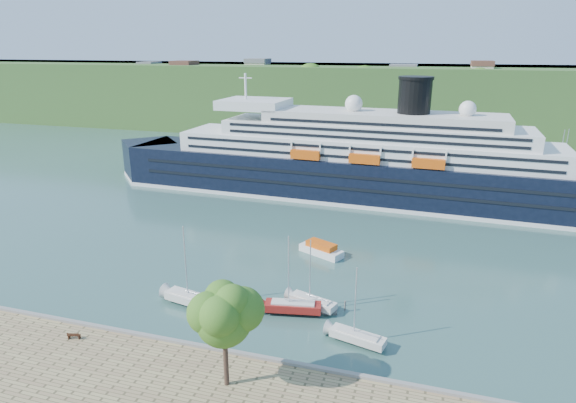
# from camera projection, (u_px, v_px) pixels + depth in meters

# --- Properties ---
(ground) EXTENTS (400.00, 400.00, 0.00)m
(ground) POSITION_uv_depth(u_px,v_px,m) (199.00, 354.00, 50.54)
(ground) COLOR #2F534B
(ground) RESTS_ON ground
(far_hillside) EXTENTS (400.00, 50.00, 24.00)m
(far_hillside) POSITION_uv_depth(u_px,v_px,m) (375.00, 99.00, 178.94)
(far_hillside) COLOR #2F5020
(far_hillside) RESTS_ON ground
(quay_coping) EXTENTS (220.00, 0.50, 0.30)m
(quay_coping) POSITION_uv_depth(u_px,v_px,m) (198.00, 345.00, 50.01)
(quay_coping) COLOR slate
(quay_coping) RESTS_ON promenade
(cruise_ship) EXTENTS (113.37, 20.34, 25.35)m
(cruise_ship) POSITION_uv_depth(u_px,v_px,m) (352.00, 138.00, 99.50)
(cruise_ship) COLOR black
(cruise_ship) RESTS_ON ground
(park_bench) EXTENTS (1.46, 0.89, 0.87)m
(park_bench) POSITION_uv_depth(u_px,v_px,m) (74.00, 335.00, 51.28)
(park_bench) COLOR #4B2715
(park_bench) RESTS_ON promenade
(promenade_tree) EXTENTS (6.78, 6.78, 11.23)m
(promenade_tree) POSITION_uv_depth(u_px,v_px,m) (224.00, 331.00, 42.77)
(promenade_tree) COLOR #336119
(promenade_tree) RESTS_ON promenade
(floating_pontoon) EXTENTS (16.50, 4.56, 0.36)m
(floating_pontoon) POSITION_uv_depth(u_px,v_px,m) (271.00, 305.00, 59.59)
(floating_pontoon) COLOR slate
(floating_pontoon) RESTS_ON ground
(sailboat_white_near) EXTENTS (8.05, 3.62, 10.04)m
(sailboat_white_near) POSITION_uv_depth(u_px,v_px,m) (190.00, 269.00, 58.22)
(sailboat_white_near) COLOR silver
(sailboat_white_near) RESTS_ON ground
(sailboat_red) EXTENTS (7.71, 3.38, 9.63)m
(sailboat_red) POSITION_uv_depth(u_px,v_px,m) (293.00, 278.00, 56.56)
(sailboat_red) COLOR maroon
(sailboat_red) RESTS_ON ground
(sailboat_white_far) EXTENTS (6.87, 3.81, 8.56)m
(sailboat_white_far) POSITION_uv_depth(u_px,v_px,m) (313.00, 277.00, 57.98)
(sailboat_white_far) COLOR silver
(sailboat_white_far) RESTS_ON ground
(tender_launch) EXTENTS (7.50, 5.23, 1.97)m
(tender_launch) POSITION_uv_depth(u_px,v_px,m) (321.00, 248.00, 74.30)
(tender_launch) COLOR #D9510C
(tender_launch) RESTS_ON ground
(sailboat_extra) EXTENTS (6.94, 3.41, 8.64)m
(sailboat_extra) POSITION_uv_depth(u_px,v_px,m) (359.00, 309.00, 50.81)
(sailboat_extra) COLOR silver
(sailboat_extra) RESTS_ON ground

